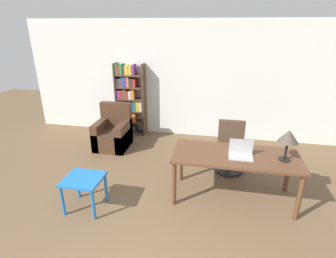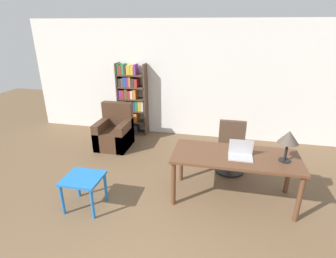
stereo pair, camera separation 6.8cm
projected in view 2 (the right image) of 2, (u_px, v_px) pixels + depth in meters
wall_back at (192, 81)px, 6.08m from camera, size 8.00×0.06×2.70m
desk at (235, 161)px, 3.93m from camera, size 1.87×0.81×0.76m
laptop at (241, 154)px, 3.82m from camera, size 0.35×0.24×0.25m
table_lamp at (289, 138)px, 3.60m from camera, size 0.28×0.28×0.46m
office_chair at (231, 150)px, 4.87m from camera, size 0.55×0.55×0.92m
side_table_blue at (83, 182)px, 3.82m from camera, size 0.54×0.50×0.51m
armchair at (115, 133)px, 5.84m from camera, size 0.69×0.74×0.96m
bookshelf at (131, 101)px, 6.39m from camera, size 0.71×0.28×1.74m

